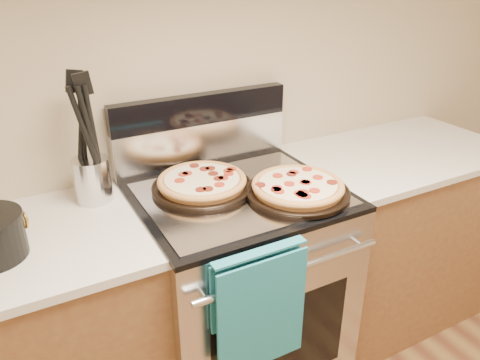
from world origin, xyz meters
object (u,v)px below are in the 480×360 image
range_body (237,291)px  pepperoni_pizza_front (298,188)px  utensil_crock (93,180)px  pepperoni_pizza_back (202,183)px

range_body → pepperoni_pizza_front: size_ratio=2.38×
range_body → utensil_crock: 0.75m
range_body → utensil_crock: bearing=156.8°
range_body → pepperoni_pizza_front: (0.18, -0.14, 0.50)m
range_body → utensil_crock: (-0.48, 0.21, 0.54)m
pepperoni_pizza_back → utensil_crock: bearing=159.8°
range_body → pepperoni_pizza_back: 0.52m
pepperoni_pizza_front → pepperoni_pizza_back: bearing=144.4°
pepperoni_pizza_front → utensil_crock: utensil_crock is taller
range_body → utensil_crock: size_ratio=5.52×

